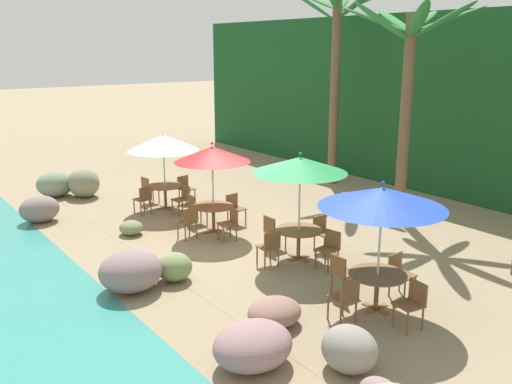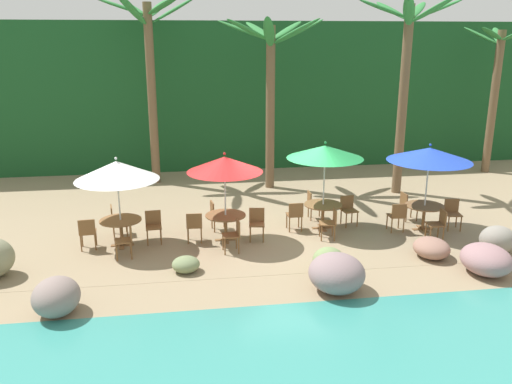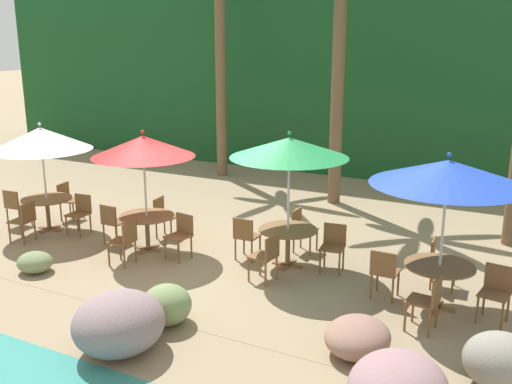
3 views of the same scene
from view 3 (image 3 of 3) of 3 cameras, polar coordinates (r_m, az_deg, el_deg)
name	(u,v)px [view 3 (image 3 of 3)]	position (r m, az deg, el deg)	size (l,w,h in m)	color
ground_plane	(220,260)	(11.46, -3.59, -6.63)	(120.00, 120.00, 0.00)	#937F60
terrace_deck	(220,259)	(11.46, -3.59, -6.62)	(18.00, 5.20, 0.01)	#937F60
foliage_backdrop	(365,77)	(18.98, 10.66, 11.00)	(28.00, 2.40, 6.00)	#194C23
rock_seawall	(86,285)	(9.76, -16.35, -8.75)	(15.60, 3.05, 0.97)	#768559
umbrella_white	(41,139)	(13.50, -20.33, 4.92)	(2.17, 2.17, 2.44)	silver
dining_table_white	(47,204)	(13.80, -19.79, -1.07)	(1.10, 1.10, 0.74)	brown
chair_white_seaward	(80,211)	(13.34, -16.82, -1.82)	(0.45, 0.45, 0.87)	brown
chair_white_inland	(68,198)	(14.52, -17.97, -0.56)	(0.49, 0.48, 0.87)	brown
chair_white_left	(15,205)	(14.34, -22.52, -1.18)	(0.46, 0.46, 0.87)	brown
chair_white_right	(25,219)	(13.15, -21.73, -2.48)	(0.48, 0.48, 0.87)	brown
umbrella_red	(143,146)	(11.58, -11.00, 4.41)	(2.03, 2.03, 2.47)	silver
dining_table_red	(147,221)	(11.95, -10.64, -2.83)	(1.10, 1.10, 0.74)	brown
chair_red_seaward	(181,233)	(11.47, -7.34, -3.99)	(0.48, 0.48, 0.87)	brown
chair_red_inland	(164,214)	(12.73, -9.05, -2.14)	(0.48, 0.47, 0.87)	brown
chair_red_left	(112,221)	(12.46, -13.88, -2.77)	(0.44, 0.44, 0.87)	brown
chair_red_right	(125,239)	(11.28, -12.68, -4.56)	(0.45, 0.44, 0.87)	brown
umbrella_green	(289,148)	(10.53, 3.27, 4.36)	(2.17, 2.17, 2.58)	silver
dining_table_green	(288,235)	(10.95, 3.14, -4.24)	(1.10, 1.10, 0.74)	brown
chair_green_seaward	(333,244)	(10.87, 7.59, -5.06)	(0.47, 0.48, 0.87)	brown
chair_green_inland	(301,227)	(11.75, 4.48, -3.44)	(0.43, 0.42, 0.87)	brown
chair_green_left	(246,235)	(11.25, -1.03, -4.23)	(0.43, 0.43, 0.87)	brown
chair_green_right	(267,255)	(10.26, 1.09, -6.16)	(0.47, 0.47, 0.87)	brown
umbrella_blue	(448,173)	(9.23, 18.27, 1.82)	(2.35, 2.35, 2.54)	silver
dining_table_blue	(439,272)	(9.70, 17.50, -7.51)	(1.10, 1.10, 0.74)	brown
chair_blue_seaward	(496,289)	(9.63, 22.47, -8.81)	(0.48, 0.48, 0.87)	brown
chair_blue_inland	(439,259)	(10.54, 17.46, -6.30)	(0.46, 0.45, 0.87)	brown
chair_blue_left	(384,271)	(9.82, 12.45, -7.52)	(0.42, 0.43, 0.87)	brown
chair_blue_right	(428,299)	(8.96, 16.54, -10.04)	(0.46, 0.46, 0.87)	brown
palm_tree_nearest	(220,24)	(17.95, -3.53, 16.07)	(3.68, 3.42, 6.84)	brown
palm_tree_second	(340,36)	(14.90, 8.20, 14.88)	(3.76, 3.77, 6.04)	brown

